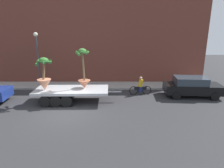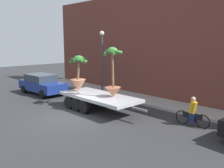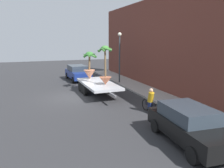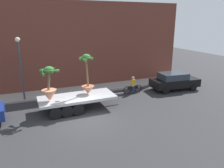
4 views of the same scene
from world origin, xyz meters
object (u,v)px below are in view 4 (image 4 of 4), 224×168
(potted_palm_middle, at_px, (87,79))
(flatbed_trailer, at_px, (74,100))
(potted_palm_rear, at_px, (49,87))
(parked_car, at_px, (174,81))
(street_lamp, at_px, (20,61))
(cyclist, at_px, (133,86))

(potted_palm_middle, bearing_deg, flatbed_trailer, -164.53)
(potted_palm_rear, height_order, parked_car, potted_palm_rear)
(flatbed_trailer, bearing_deg, street_lamp, 134.86)
(flatbed_trailer, height_order, street_lamp, street_lamp)
(potted_palm_middle, xyz_separation_m, parked_car, (8.44, 0.88, -1.29))
(parked_car, bearing_deg, potted_palm_rear, -172.96)
(cyclist, height_order, street_lamp, street_lamp)
(flatbed_trailer, bearing_deg, potted_palm_middle, 15.47)
(flatbed_trailer, bearing_deg, potted_palm_rear, -173.42)
(potted_palm_middle, xyz_separation_m, street_lamp, (-4.38, 2.94, 1.11))
(potted_palm_rear, bearing_deg, street_lamp, 115.45)
(cyclist, xyz_separation_m, parked_car, (4.02, -0.47, 0.16))
(cyclist, relative_size, street_lamp, 0.38)
(potted_palm_rear, bearing_deg, flatbed_trailer, 6.58)
(parked_car, distance_m, street_lamp, 13.20)
(potted_palm_rear, height_order, cyclist, potted_palm_rear)
(cyclist, bearing_deg, flatbed_trailer, -163.30)
(flatbed_trailer, distance_m, potted_palm_middle, 1.81)
(potted_palm_rear, distance_m, potted_palm_middle, 2.79)
(parked_car, bearing_deg, street_lamp, 170.87)
(potted_palm_middle, bearing_deg, cyclist, 17.01)
(flatbed_trailer, relative_size, potted_palm_rear, 2.70)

